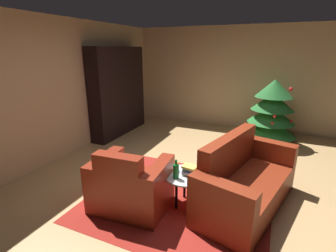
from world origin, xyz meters
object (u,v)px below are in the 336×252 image
(couch_red, at_px, (245,183))
(decorated_tree, at_px, (272,111))
(armchair_red, at_px, (130,186))
(coffee_table, at_px, (186,178))
(book_stack_on_table, at_px, (190,170))
(bottle_on_table, at_px, (176,171))
(bookshelf_unit, at_px, (122,91))

(couch_red, bearing_deg, decorated_tree, 85.85)
(armchair_red, relative_size, coffee_table, 1.69)
(book_stack_on_table, height_order, bottle_on_table, bottle_on_table)
(couch_red, height_order, coffee_table, couch_red)
(coffee_table, relative_size, decorated_tree, 0.42)
(bottle_on_table, bearing_deg, book_stack_on_table, 47.54)
(coffee_table, distance_m, bottle_on_table, 0.23)
(bookshelf_unit, xyz_separation_m, decorated_tree, (3.46, 0.71, -0.33))
(bookshelf_unit, relative_size, couch_red, 1.09)
(coffee_table, distance_m, decorated_tree, 3.19)
(book_stack_on_table, bearing_deg, bottle_on_table, -132.46)
(armchair_red, distance_m, decorated_tree, 3.75)
(armchair_red, distance_m, couch_red, 1.53)
(armchair_red, relative_size, book_stack_on_table, 4.74)
(coffee_table, bearing_deg, couch_red, 24.53)
(bookshelf_unit, distance_m, coffee_table, 3.51)
(couch_red, relative_size, bottle_on_table, 7.50)
(coffee_table, relative_size, book_stack_on_table, 2.80)
(bookshelf_unit, height_order, book_stack_on_table, bookshelf_unit)
(armchair_red, distance_m, coffee_table, 0.75)
(bottle_on_table, bearing_deg, couch_red, 29.96)
(armchair_red, xyz_separation_m, book_stack_on_table, (0.70, 0.36, 0.20))
(armchair_red, distance_m, bottle_on_table, 0.65)
(coffee_table, bearing_deg, bookshelf_unit, 137.44)
(book_stack_on_table, bearing_deg, decorated_tree, 74.04)
(bookshelf_unit, xyz_separation_m, couch_red, (3.26, -2.01, -0.72))
(armchair_red, xyz_separation_m, decorated_tree, (1.57, 3.39, 0.40))
(decorated_tree, bearing_deg, bookshelf_unit, -168.46)
(couch_red, bearing_deg, book_stack_on_table, -154.94)
(armchair_red, bearing_deg, bottle_on_table, 20.48)
(armchair_red, relative_size, couch_red, 0.53)
(book_stack_on_table, xyz_separation_m, bottle_on_table, (-0.14, -0.15, 0.03))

